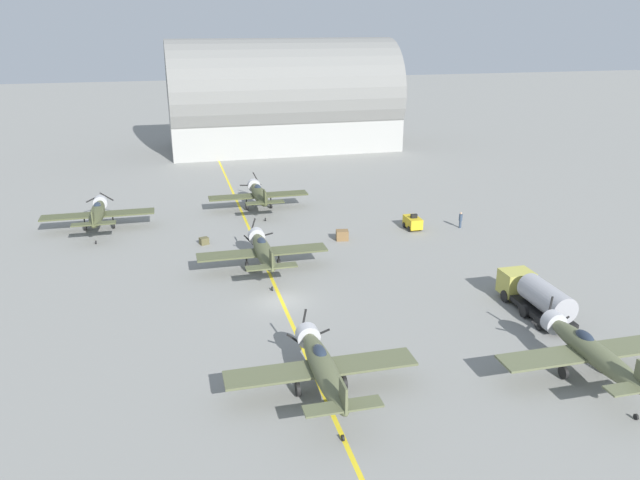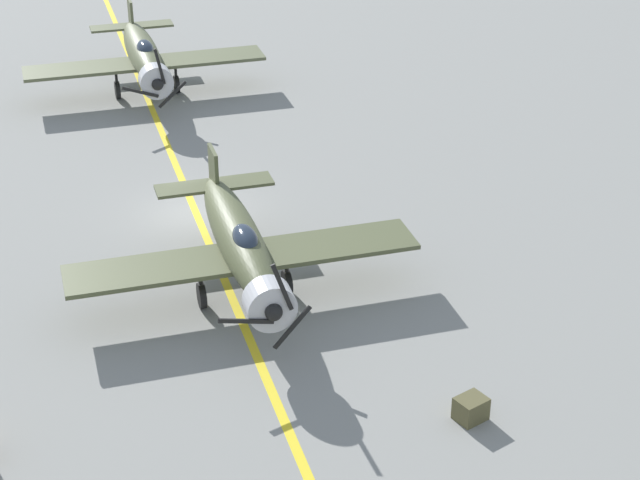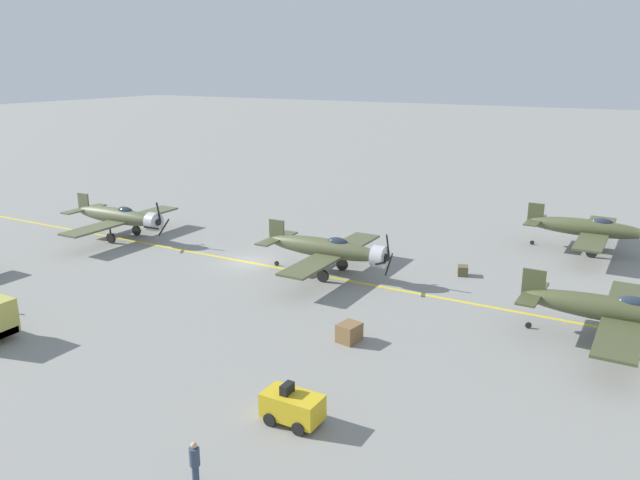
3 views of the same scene
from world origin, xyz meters
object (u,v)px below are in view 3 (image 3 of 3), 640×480
airplane_near_center (120,217)px  airplane_far_left (592,229)px  tow_tractor (292,406)px  ground_crew_walking (195,462)px  airplane_far_center (617,311)px  supply_crate_mid_lane (349,333)px  airplane_mid_center (329,249)px  supply_crate_by_tanker (463,271)px

airplane_near_center → airplane_far_left: 40.21m
tow_tractor → ground_crew_walking: 5.39m
airplane_far_center → ground_crew_walking: airplane_far_center is taller
airplane_far_center → supply_crate_mid_lane: size_ratio=9.51×
tow_tractor → ground_crew_walking: ground_crew_walking is taller
airplane_mid_center → supply_crate_by_tanker: size_ratio=13.84×
airplane_far_left → airplane_far_center: bearing=-4.8°
airplane_mid_center → supply_crate_by_tanker: 10.02m
supply_crate_by_tanker → supply_crate_mid_lane: size_ratio=0.69×
airplane_far_left → ground_crew_walking: airplane_far_left is taller
airplane_near_center → airplane_far_center: size_ratio=1.00×
tow_tractor → ground_crew_walking: bearing=-9.6°
ground_crew_walking → supply_crate_by_tanker: bearing=177.0°
airplane_mid_center → airplane_far_left: bearing=147.5°
airplane_mid_center → supply_crate_by_tanker: (-4.82, 8.63, -1.65)m
airplane_near_center → ground_crew_walking: (22.97, 28.04, -1.03)m
airplane_far_center → ground_crew_walking: 24.07m
airplane_far_center → ground_crew_walking: size_ratio=6.66×
airplane_near_center → airplane_far_center: 40.37m
airplane_mid_center → airplane_near_center: bearing=-76.1°
ground_crew_walking → supply_crate_by_tanker: 28.16m
supply_crate_by_tanker → supply_crate_mid_lane: supply_crate_mid_lane is taller
airplane_far_center → ground_crew_walking: (20.68, -12.27, -1.03)m
tow_tractor → supply_crate_by_tanker: 22.82m
tow_tractor → airplane_near_center: bearing=-121.4°
supply_crate_by_tanker → supply_crate_mid_lane: 14.40m
airplane_near_center → tow_tractor: size_ratio=4.62×
supply_crate_mid_lane → airplane_far_left: bearing=159.2°
supply_crate_mid_lane → airplane_near_center: bearing=-108.4°
airplane_mid_center → ground_crew_walking: airplane_mid_center is taller
airplane_near_center → airplane_mid_center: bearing=102.5°
ground_crew_walking → supply_crate_mid_lane: size_ratio=1.43×
airplane_near_center → supply_crate_by_tanker: size_ratio=13.84×
ground_crew_walking → airplane_far_center: bearing=149.3°
airplane_mid_center → supply_crate_mid_lane: airplane_mid_center is taller
airplane_mid_center → airplane_far_left: (-15.70, 15.99, 0.00)m
airplane_near_center → tow_tractor: bearing=70.2°
airplane_far_center → airplane_far_left: 18.63m
tow_tractor → supply_crate_mid_lane: size_ratio=2.06×
ground_crew_walking → airplane_far_left: bearing=167.2°
airplane_mid_center → airplane_far_left: airplane_mid_center is taller
airplane_far_left → supply_crate_mid_lane: bearing=-36.2°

